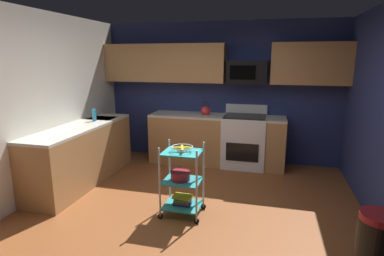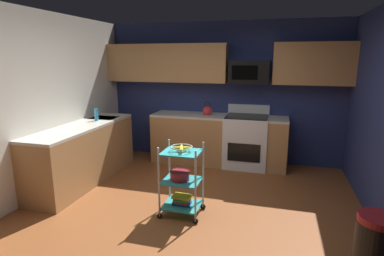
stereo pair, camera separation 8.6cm
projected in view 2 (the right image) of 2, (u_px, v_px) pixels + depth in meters
The scene contains 14 objects.
floor at pixel (186, 218), 3.88m from camera, with size 4.40×4.80×0.04m, color brown.
wall_back at pixel (222, 93), 5.87m from camera, with size 4.52×0.06×2.60m, color navy.
wall_left at pixel (27, 107), 4.18m from camera, with size 0.06×4.80×2.60m, color silver.
counter_run at pixel (160, 145), 5.37m from camera, with size 3.43×2.78×0.92m.
oven_range at pixel (246, 141), 5.61m from camera, with size 0.76×0.65×1.10m.
upper_cabinets at pixel (215, 63), 5.60m from camera, with size 4.40×0.33×0.70m.
microwave at pixel (249, 72), 5.44m from camera, with size 0.70×0.39×0.40m.
rolling_cart at pixel (182, 181), 3.86m from camera, with size 0.53×0.41×0.91m.
fruit_bowl at pixel (182, 148), 3.77m from camera, with size 0.27×0.27×0.07m.
mixing_bowl_large at pixel (180, 175), 3.86m from camera, with size 0.25×0.25×0.11m.
book_stack at pixel (182, 200), 3.92m from camera, with size 0.24×0.20×0.12m.
kettle at pixel (208, 111), 5.69m from camera, with size 0.21×0.18×0.26m.
dish_soap_bottle at pixel (96, 115), 5.17m from camera, with size 0.06×0.06×0.20m, color #2D8CBF.
trash_can at pixel (374, 252), 2.65m from camera, with size 0.34×0.42×0.66m.
Camera 2 is at (1.03, -3.38, 1.95)m, focal length 29.02 mm.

